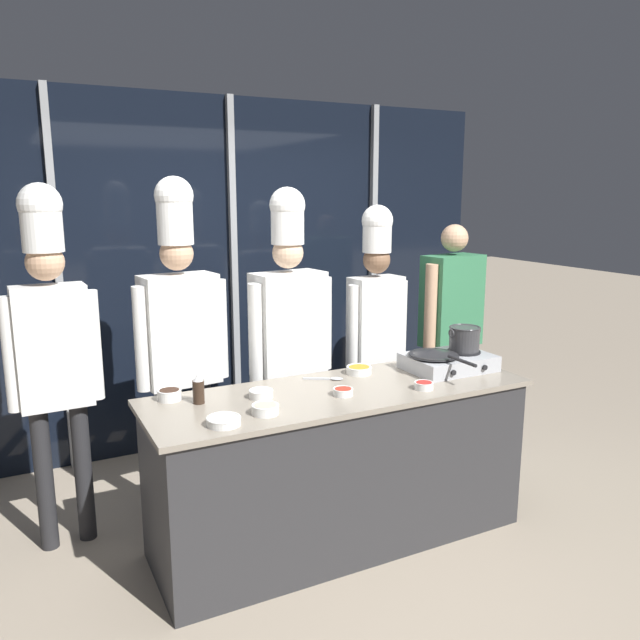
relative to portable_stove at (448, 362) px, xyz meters
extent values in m
plane|color=gray|center=(-0.79, -0.05, -0.96)|extent=(24.00, 24.00, 0.00)
cube|color=black|center=(-0.79, 1.74, 0.39)|extent=(4.51, 0.04, 2.70)
cube|color=gray|center=(-2.07, 1.69, 0.39)|extent=(0.05, 0.05, 2.70)
cube|color=gray|center=(-0.79, 1.69, 0.39)|extent=(0.05, 0.05, 2.70)
cube|color=gray|center=(0.49, 1.69, 0.39)|extent=(0.05, 0.05, 2.70)
cube|color=#2D2D30|center=(-0.79, -0.05, -0.52)|extent=(2.11, 0.68, 0.88)
cube|color=gray|center=(-0.79, -0.05, -0.07)|extent=(2.18, 0.72, 0.03)
cube|color=#B2B5BA|center=(0.00, 0.00, 0.00)|extent=(0.51, 0.37, 0.09)
cylinder|color=black|center=(-0.12, 0.00, 0.05)|extent=(0.21, 0.21, 0.01)
cylinder|color=black|center=(-0.12, -0.20, 0.00)|extent=(0.03, 0.01, 0.03)
cylinder|color=black|center=(0.12, 0.00, 0.05)|extent=(0.21, 0.21, 0.01)
cylinder|color=black|center=(0.12, -0.20, 0.00)|extent=(0.03, 0.01, 0.03)
cylinder|color=#232326|center=(-0.12, 0.00, 0.06)|extent=(0.30, 0.30, 0.01)
cone|color=#232326|center=(-0.12, 0.00, 0.08)|extent=(0.31, 0.31, 0.04)
cylinder|color=black|center=(-0.12, -0.27, 0.09)|extent=(0.02, 0.24, 0.02)
cylinder|color=#333335|center=(0.12, 0.00, 0.13)|extent=(0.19, 0.19, 0.15)
torus|color=#333335|center=(0.12, 0.00, 0.21)|extent=(0.19, 0.19, 0.01)
torus|color=#333335|center=(0.01, 0.00, 0.18)|extent=(0.01, 0.05, 0.05)
torus|color=#333335|center=(0.22, 0.00, 0.18)|extent=(0.01, 0.05, 0.05)
cylinder|color=#332319|center=(-1.56, 0.09, 0.01)|extent=(0.06, 0.06, 0.12)
cone|color=white|center=(-1.56, 0.09, 0.09)|extent=(0.05, 0.05, 0.03)
cylinder|color=white|center=(-1.23, 0.02, -0.03)|extent=(0.13, 0.13, 0.04)
torus|color=white|center=(-1.23, 0.02, -0.01)|extent=(0.13, 0.13, 0.01)
cylinder|color=silver|center=(-1.23, 0.02, -0.02)|extent=(0.10, 0.10, 0.02)
cylinder|color=white|center=(-1.54, -0.27, -0.03)|extent=(0.16, 0.16, 0.04)
torus|color=white|center=(-1.54, -0.27, -0.02)|extent=(0.17, 0.17, 0.01)
cylinder|color=silver|center=(-1.54, -0.27, -0.02)|extent=(0.13, 0.13, 0.02)
cylinder|color=white|center=(-1.31, -0.22, -0.03)|extent=(0.13, 0.13, 0.05)
torus|color=white|center=(-1.31, -0.22, 0.00)|extent=(0.14, 0.14, 0.01)
cylinder|color=#EAA893|center=(-1.31, -0.22, -0.01)|extent=(0.11, 0.11, 0.03)
cylinder|color=white|center=(-0.54, 0.17, -0.03)|extent=(0.15, 0.15, 0.04)
torus|color=white|center=(-0.54, 0.17, -0.01)|extent=(0.15, 0.15, 0.01)
cylinder|color=orange|center=(-0.54, 0.17, -0.02)|extent=(0.12, 0.12, 0.02)
cylinder|color=white|center=(-1.68, 0.21, -0.02)|extent=(0.13, 0.13, 0.05)
torus|color=white|center=(-1.68, 0.21, 0.00)|extent=(0.13, 0.13, 0.01)
cylinder|color=#382319|center=(-1.68, 0.21, -0.01)|extent=(0.10, 0.10, 0.03)
cylinder|color=white|center=(-0.82, -0.14, -0.03)|extent=(0.11, 0.11, 0.04)
torus|color=white|center=(-0.82, -0.14, -0.01)|extent=(0.11, 0.11, 0.01)
cylinder|color=#B22D1E|center=(-0.82, -0.14, -0.02)|extent=(0.09, 0.09, 0.02)
cylinder|color=white|center=(-0.37, -0.25, -0.03)|extent=(0.11, 0.11, 0.04)
torus|color=white|center=(-0.37, -0.25, -0.01)|extent=(0.11, 0.11, 0.01)
cylinder|color=red|center=(-0.37, -0.25, -0.02)|extent=(0.09, 0.09, 0.02)
cube|color=#B2B5BA|center=(-0.82, 0.18, -0.05)|extent=(0.14, 0.09, 0.01)
ellipsoid|color=#B2B5BA|center=(-0.72, 0.12, -0.04)|extent=(0.09, 0.08, 0.02)
cylinder|color=#232326|center=(-2.10, 0.63, -0.54)|extent=(0.10, 0.10, 0.83)
cylinder|color=#232326|center=(-2.31, 0.62, -0.54)|extent=(0.10, 0.10, 0.83)
cube|color=white|center=(-2.20, 0.62, 0.21)|extent=(0.38, 0.21, 0.67)
cylinder|color=white|center=(-1.99, 0.60, 0.20)|extent=(0.08, 0.08, 0.62)
cylinder|color=white|center=(-2.41, 0.59, 0.20)|extent=(0.08, 0.08, 0.62)
sphere|color=tan|center=(-2.20, 0.62, 0.67)|extent=(0.20, 0.20, 0.20)
cylinder|color=white|center=(-2.20, 0.62, 0.84)|extent=(0.21, 0.21, 0.25)
sphere|color=white|center=(-2.20, 0.62, 0.97)|extent=(0.22, 0.22, 0.22)
cylinder|color=#4C4C51|center=(-1.36, 0.73, -0.54)|extent=(0.12, 0.12, 0.83)
cylinder|color=#4C4C51|center=(-1.60, 0.70, -0.54)|extent=(0.12, 0.12, 0.83)
cube|color=white|center=(-1.48, 0.71, 0.21)|extent=(0.47, 0.28, 0.67)
cylinder|color=white|center=(-1.23, 0.71, 0.19)|extent=(0.09, 0.09, 0.62)
cylinder|color=white|center=(-1.72, 0.64, 0.19)|extent=(0.09, 0.09, 0.62)
sphere|color=tan|center=(-1.48, 0.71, 0.67)|extent=(0.20, 0.20, 0.20)
cylinder|color=white|center=(-1.48, 0.71, 0.87)|extent=(0.21, 0.21, 0.28)
sphere|color=white|center=(-1.48, 0.71, 1.01)|extent=(0.23, 0.23, 0.23)
cylinder|color=#2D3856|center=(-0.68, 0.63, -0.55)|extent=(0.12, 0.12, 0.82)
cylinder|color=#2D3856|center=(-0.93, 0.60, -0.55)|extent=(0.12, 0.12, 0.82)
cube|color=white|center=(-0.80, 0.62, 0.20)|extent=(0.49, 0.30, 0.67)
cylinder|color=white|center=(-0.55, 0.61, 0.18)|extent=(0.09, 0.09, 0.61)
cylinder|color=white|center=(-1.05, 0.55, 0.18)|extent=(0.09, 0.09, 0.61)
sphere|color=beige|center=(-0.80, 0.62, 0.65)|extent=(0.20, 0.20, 0.20)
cylinder|color=white|center=(-0.80, 0.62, 0.83)|extent=(0.21, 0.21, 0.24)
sphere|color=white|center=(-0.80, 0.62, 0.95)|extent=(0.22, 0.22, 0.22)
cylinder|color=#2D3856|center=(-0.03, 0.66, -0.57)|extent=(0.10, 0.10, 0.78)
cylinder|color=#2D3856|center=(-0.23, 0.64, -0.57)|extent=(0.10, 0.10, 0.78)
cube|color=white|center=(-0.13, 0.65, 0.14)|extent=(0.38, 0.22, 0.63)
cylinder|color=white|center=(0.08, 0.64, 0.13)|extent=(0.07, 0.07, 0.58)
cylinder|color=white|center=(-0.33, 0.61, 0.13)|extent=(0.07, 0.07, 0.58)
sphere|color=brown|center=(-0.13, 0.65, 0.57)|extent=(0.19, 0.19, 0.19)
cylinder|color=white|center=(-0.13, 0.65, 0.73)|extent=(0.20, 0.20, 0.21)
sphere|color=white|center=(-0.13, 0.65, 0.84)|extent=(0.21, 0.21, 0.21)
cylinder|color=#2D3856|center=(0.70, 0.72, -0.54)|extent=(0.12, 0.12, 0.85)
cylinder|color=#2D3856|center=(0.45, 0.69, -0.54)|extent=(0.12, 0.12, 0.85)
cube|color=#33754C|center=(0.58, 0.70, 0.23)|extent=(0.49, 0.30, 0.68)
cylinder|color=tan|center=(0.84, 0.70, 0.21)|extent=(0.09, 0.09, 0.63)
cylinder|color=tan|center=(0.33, 0.63, 0.21)|extent=(0.09, 0.09, 0.63)
sphere|color=tan|center=(0.58, 0.70, 0.70)|extent=(0.20, 0.20, 0.20)
camera|label=1|loc=(-2.40, -2.95, 1.03)|focal=35.00mm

